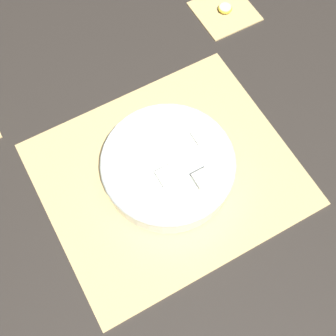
{
  "coord_description": "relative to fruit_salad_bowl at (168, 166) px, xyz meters",
  "views": [
    {
      "loc": [
        0.17,
        0.31,
        0.78
      ],
      "look_at": [
        0.0,
        0.0,
        0.03
      ],
      "focal_mm": 50.0,
      "sensor_mm": 36.0,
      "label": 1
    }
  ],
  "objects": [
    {
      "name": "fruit_salad_bowl",
      "position": [
        0.0,
        0.0,
        0.0
      ],
      "size": [
        0.24,
        0.24,
        0.07
      ],
      "color": "silver",
      "rests_on": "bamboo_mat_center"
    },
    {
      "name": "banana_coin_single",
      "position": [
        -0.3,
        -0.28,
        -0.03
      ],
      "size": [
        0.03,
        0.03,
        0.01
      ],
      "color": "beige",
      "rests_on": "coaster_mat_near_left"
    },
    {
      "name": "bamboo_mat_center",
      "position": [
        -0.0,
        -0.0,
        -0.03
      ],
      "size": [
        0.45,
        0.38,
        0.01
      ],
      "color": "#D6B775",
      "rests_on": "ground_plane"
    },
    {
      "name": "ground_plane",
      "position": [
        -0.0,
        -0.0,
        -0.04
      ],
      "size": [
        6.0,
        6.0,
        0.0
      ],
      "primitive_type": "plane",
      "color": "#2D2823"
    },
    {
      "name": "coaster_mat_near_left",
      "position": [
        -0.3,
        -0.28,
        -0.03
      ],
      "size": [
        0.12,
        0.12,
        0.01
      ],
      "color": "#D6B775",
      "rests_on": "ground_plane"
    }
  ]
}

